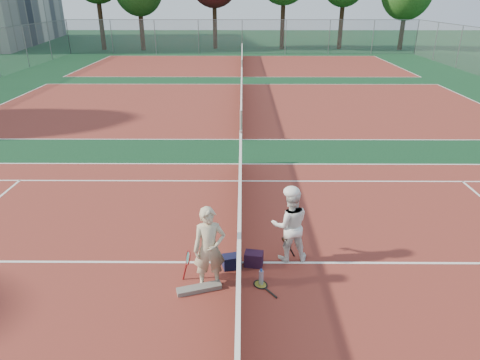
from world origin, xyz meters
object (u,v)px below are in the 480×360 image
water_bottle (261,278)px  racket_red (188,265)px  player_b (290,225)px  sports_bag_navy (232,262)px  player_a (209,249)px  racket_black_held (286,249)px  net_main (239,241)px  sports_bag_purple (254,259)px  racket_spare (260,284)px

water_bottle → racket_red: bearing=172.3°
player_b → sports_bag_navy: player_b is taller
racket_red → player_a: bearing=-44.9°
player_b → racket_black_held: bearing=48.7°
net_main → racket_red: net_main is taller
racket_black_held → sports_bag_purple: racket_black_held is taller
racket_red → racket_spare: racket_red is taller
player_b → player_a: bearing=27.1°
player_a → racket_spare: size_ratio=2.65×
player_a → sports_bag_navy: 0.95m
player_b → water_bottle: player_b is taller
net_main → racket_spare: size_ratio=18.30×
net_main → sports_bag_navy: 0.44m
player_b → water_bottle: bearing=52.2°
player_a → water_bottle: (0.93, 0.04, -0.65)m
player_b → net_main: bearing=6.1°
player_b → sports_bag_navy: 1.35m
racket_black_held → sports_bag_purple: bearing=-21.0°
racket_red → racket_black_held: bearing=0.7°
player_a → racket_black_held: player_a is taller
net_main → racket_black_held: net_main is taller
player_b → water_bottle: (-0.59, -0.88, -0.61)m
sports_bag_purple → racket_red: bearing=-160.3°
player_a → water_bottle: size_ratio=5.30×
player_b → sports_bag_navy: bearing=12.6°
player_b → sports_bag_purple: 0.98m
racket_spare → water_bottle: water_bottle is taller
player_b → racket_black_held: size_ratio=2.85×
player_a → sports_bag_purple: 1.23m
racket_red → sports_bag_navy: 0.89m
racket_red → water_bottle: (1.35, -0.18, -0.14)m
net_main → sports_bag_purple: (0.28, -0.08, -0.37)m
sports_bag_purple → water_bottle: size_ratio=1.19×
racket_red → sports_bag_navy: size_ratio=1.71×
racket_spare → sports_bag_navy: sports_bag_navy is taller
player_a → sports_bag_purple: bearing=29.6°
sports_bag_purple → player_b: bearing=20.1°
sports_bag_navy → water_bottle: bearing=-44.4°
racket_red → net_main: bearing=11.3°
player_a → sports_bag_navy: bearing=47.3°
net_main → player_b: 1.04m
net_main → water_bottle: bearing=-60.3°
player_b → water_bottle: size_ratio=5.08×
racket_spare → player_b: bearing=-69.4°
net_main → sports_bag_navy: size_ratio=31.86×
racket_red → racket_spare: bearing=-26.0°
player_a → racket_red: size_ratio=2.70×
racket_spare → racket_black_held: bearing=-69.1°
sports_bag_purple → sports_bag_navy: bearing=-169.4°
water_bottle → player_b: bearing=56.2°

